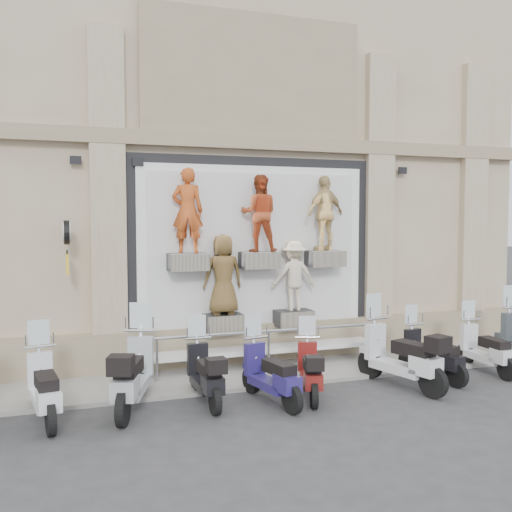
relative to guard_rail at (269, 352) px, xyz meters
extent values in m
plane|color=#303033|center=(0.00, -2.00, -0.47)|extent=(90.00, 90.00, 0.00)
cube|color=#989690|center=(0.00, 0.10, -0.43)|extent=(16.00, 2.20, 0.08)
cube|color=black|center=(0.00, 0.96, 1.93)|extent=(5.60, 0.10, 4.30)
cube|color=white|center=(0.00, 0.90, 1.93)|extent=(5.10, 0.06, 3.90)
cube|color=white|center=(0.00, 0.86, 1.93)|extent=(4.70, 0.04, 3.60)
cube|color=white|center=(0.00, 0.55, -0.05)|extent=(5.10, 0.75, 0.10)
cube|color=#28282B|center=(-1.55, 0.59, 1.86)|extent=(0.80, 0.50, 0.35)
imported|color=#D45620|center=(-1.55, 0.59, 2.91)|extent=(0.72, 0.56, 1.74)
cube|color=#28282B|center=(0.00, 0.59, 1.86)|extent=(0.80, 0.50, 0.35)
imported|color=#9F401F|center=(0.00, 0.59, 2.85)|extent=(0.95, 0.84, 1.64)
cube|color=#28282B|center=(1.55, 0.59, 1.86)|extent=(0.80, 0.50, 0.35)
imported|color=#E1C17F|center=(1.55, 0.59, 2.87)|extent=(1.05, 0.67, 1.66)
cube|color=#28282B|center=(-0.80, 0.59, 0.56)|extent=(0.80, 0.50, 0.35)
imported|color=brown|center=(-0.80, 0.59, 1.58)|extent=(0.83, 0.54, 1.69)
cube|color=#28282B|center=(0.80, 0.59, 0.56)|extent=(0.80, 0.50, 0.35)
imported|color=#FCE9C8|center=(0.80, 0.59, 1.50)|extent=(1.01, 0.61, 1.53)
cube|color=black|center=(-3.90, 0.72, 2.49)|extent=(0.06, 0.56, 0.06)
cylinder|color=black|center=(-3.90, 0.45, 2.49)|extent=(0.10, 0.46, 0.46)
cube|color=yellow|center=(-3.90, 0.45, 1.89)|extent=(0.04, 0.50, 0.38)
camera|label=1|loc=(-4.02, -10.87, 2.75)|focal=40.00mm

